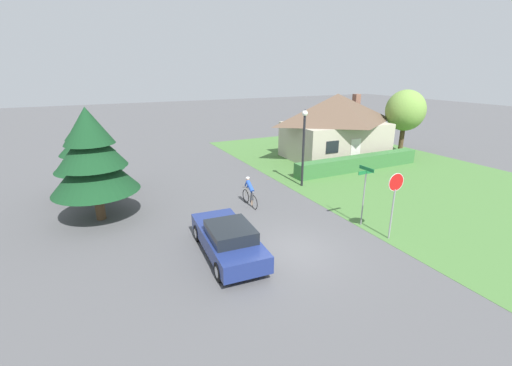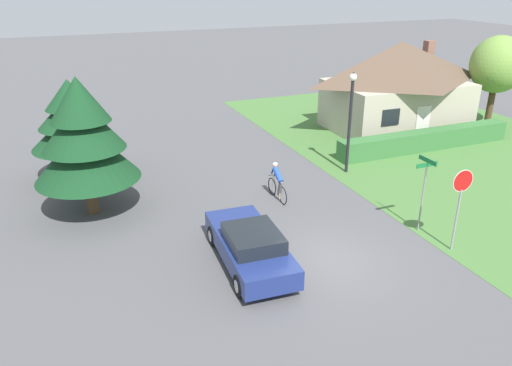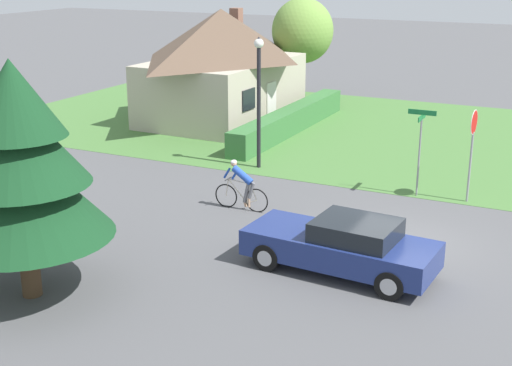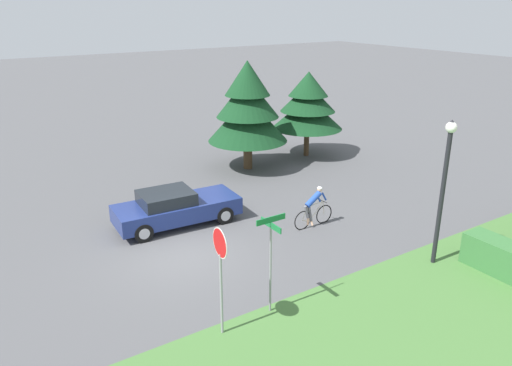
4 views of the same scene
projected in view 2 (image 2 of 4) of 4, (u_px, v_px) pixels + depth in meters
ground_plane at (325, 262)px, 16.54m from camera, size 140.00×140.00×0.00m
grass_verge_right at (501, 170)px, 24.21m from camera, size 16.00×36.00×0.01m
cottage_house at (398, 84)px, 29.59m from camera, size 8.59×5.81×5.17m
hedge_row at (426, 140)px, 26.80m from camera, size 10.57×0.90×1.04m
sedan_left_lane at (250, 246)px, 16.13m from camera, size 2.12×4.81×1.41m
cyclist at (278, 183)px, 20.83m from camera, size 0.44×1.82×1.58m
stop_sign at (461, 194)px, 16.45m from camera, size 0.78×0.08×2.98m
street_lamp at (351, 111)px, 22.80m from camera, size 0.34×0.34×4.79m
street_name_sign at (425, 182)px, 17.82m from camera, size 0.90×0.90×2.85m
conifer_tall_near at (83, 137)px, 18.72m from camera, size 3.98×3.98×5.44m
conifer_tall_far at (72, 119)px, 22.13m from camera, size 3.81×3.81×4.61m
deciduous_tree_right at (498, 65)px, 29.94m from camera, size 3.24×3.24×5.43m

